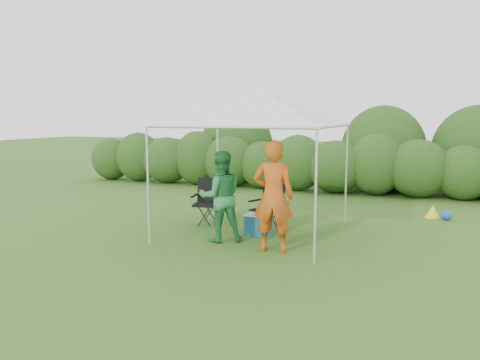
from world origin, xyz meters
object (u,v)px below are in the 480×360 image
(chair_right, at_px, (269,204))
(woman, at_px, (221,197))
(chair_left, at_px, (208,198))
(cooler, at_px, (259,224))
(canopy, at_px, (257,107))
(man, at_px, (273,196))

(chair_right, distance_m, woman, 1.28)
(chair_right, bearing_deg, chair_left, -164.85)
(chair_right, relative_size, cooler, 1.88)
(canopy, height_order, cooler, canopy)
(man, xyz_separation_m, woman, (-1.09, 0.27, -0.12))
(canopy, xyz_separation_m, cooler, (0.11, -0.15, -2.25))
(chair_left, distance_m, man, 2.49)
(canopy, relative_size, woman, 1.86)
(woman, height_order, cooler, woman)
(canopy, bearing_deg, woman, -115.84)
(cooler, bearing_deg, woman, -127.52)
(canopy, distance_m, chair_right, 1.96)
(canopy, height_order, woman, canopy)
(chair_left, bearing_deg, canopy, -28.53)
(woman, bearing_deg, chair_right, -150.75)
(canopy, bearing_deg, chair_left, 161.35)
(woman, bearing_deg, cooler, -160.41)
(canopy, xyz_separation_m, chair_left, (-1.24, 0.42, -1.92))
(man, xyz_separation_m, cooler, (-0.58, 0.94, -0.74))
(canopy, relative_size, chair_left, 3.22)
(canopy, relative_size, chair_right, 3.29)
(chair_right, distance_m, cooler, 0.54)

